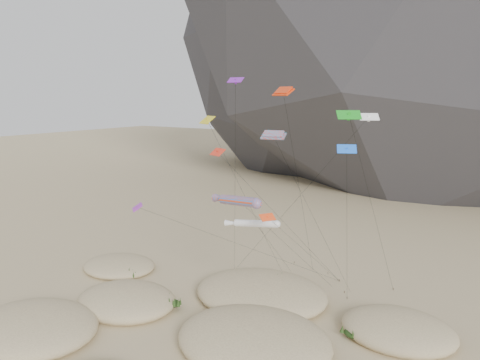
# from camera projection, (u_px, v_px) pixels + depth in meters

# --- Properties ---
(ground) EXTENTS (500.00, 500.00, 0.00)m
(ground) POSITION_uv_depth(u_px,v_px,m) (196.00, 357.00, 44.55)
(ground) COLOR #CCB789
(ground) RESTS_ON ground
(dunes) EXTENTS (52.59, 35.75, 3.64)m
(dunes) POSITION_uv_depth(u_px,v_px,m) (212.00, 328.00, 48.69)
(dunes) COLOR #CCB789
(dunes) RESTS_ON ground
(dune_grass) EXTENTS (41.18, 28.79, 1.54)m
(dune_grass) POSITION_uv_depth(u_px,v_px,m) (215.00, 325.00, 48.98)
(dune_grass) COLOR black
(dune_grass) RESTS_ON ground
(kite_stakes) EXTENTS (20.90, 7.77, 0.30)m
(kite_stakes) POSITION_uv_depth(u_px,v_px,m) (319.00, 280.00, 62.72)
(kite_stakes) COLOR #3F2D1E
(kite_stakes) RESTS_ON ground
(rainbow_tube_kite) EXTENTS (11.08, 13.83, 13.86)m
(rainbow_tube_kite) POSITION_uv_depth(u_px,v_px,m) (237.00, 201.00, 52.11)
(rainbow_tube_kite) COLOR #EB4618
(rainbow_tube_kite) RESTS_ON ground
(white_tube_kite) EXTENTS (6.59, 14.29, 11.03)m
(white_tube_kite) POSITION_uv_depth(u_px,v_px,m) (253.00, 224.00, 52.42)
(white_tube_kite) COLOR silver
(white_tube_kite) RESTS_ON ground
(orange_parafoil) EXTENTS (3.16, 11.19, 25.54)m
(orange_parafoil) POSITION_uv_depth(u_px,v_px,m) (284.00, 93.00, 54.00)
(orange_parafoil) COLOR red
(orange_parafoil) RESTS_ON ground
(multi_parafoil) EXTENTS (5.53, 13.92, 21.08)m
(multi_parafoil) POSITION_uv_depth(u_px,v_px,m) (274.00, 137.00, 46.96)
(multi_parafoil) COLOR red
(multi_parafoil) RESTS_ON ground
(delta_kites) EXTENTS (27.41, 19.48, 26.34)m
(delta_kites) POSITION_uv_depth(u_px,v_px,m) (263.00, 153.00, 50.45)
(delta_kites) COLOR #F14416
(delta_kites) RESTS_ON ground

